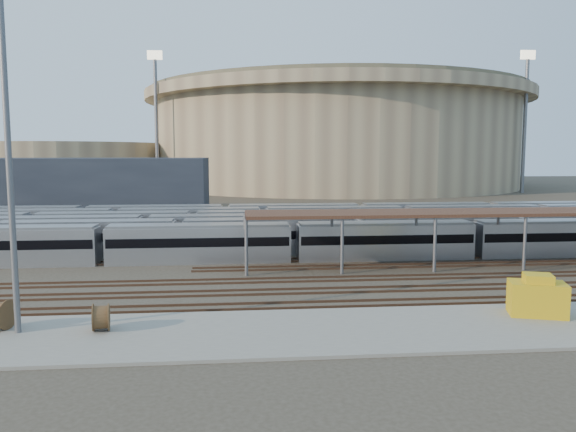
# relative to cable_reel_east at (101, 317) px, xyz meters

# --- Properties ---
(ground) EXTENTS (420.00, 420.00, 0.00)m
(ground) POSITION_rel_cable_reel_east_xyz_m (17.03, 14.02, -1.02)
(ground) COLOR #383026
(ground) RESTS_ON ground
(apron) EXTENTS (50.00, 9.00, 0.20)m
(apron) POSITION_rel_cable_reel_east_xyz_m (12.03, -0.98, -0.92)
(apron) COLOR gray
(apron) RESTS_ON ground
(subway_trains) EXTENTS (125.83, 23.90, 3.60)m
(subway_trains) POSITION_rel_cable_reel_east_xyz_m (18.45, 32.52, 0.78)
(subway_trains) COLOR #B8B7BD
(subway_trains) RESTS_ON ground
(inspection_shed) EXTENTS (60.30, 6.00, 5.30)m
(inspection_shed) POSITION_rel_cable_reel_east_xyz_m (39.03, 18.02, 3.97)
(inspection_shed) COLOR slate
(inspection_shed) RESTS_ON ground
(empty_tracks) EXTENTS (170.00, 9.62, 0.18)m
(empty_tracks) POSITION_rel_cable_reel_east_xyz_m (17.03, 9.02, -0.93)
(empty_tracks) COLOR #4C3323
(empty_tracks) RESTS_ON ground
(stadium) EXTENTS (124.00, 124.00, 32.50)m
(stadium) POSITION_rel_cable_reel_east_xyz_m (42.03, 154.02, 15.45)
(stadium) COLOR #9A8A68
(stadium) RESTS_ON ground
(secondary_arena) EXTENTS (56.00, 56.00, 14.00)m
(secondary_arena) POSITION_rel_cable_reel_east_xyz_m (-42.97, 144.02, 5.98)
(secondary_arena) COLOR #9A8A68
(secondary_arena) RESTS_ON ground
(service_building) EXTENTS (42.00, 20.00, 10.00)m
(service_building) POSITION_rel_cable_reel_east_xyz_m (-17.97, 69.02, 3.98)
(service_building) COLOR #1E232D
(service_building) RESTS_ON ground
(floodlight_0) EXTENTS (4.00, 1.00, 38.40)m
(floodlight_0) POSITION_rel_cable_reel_east_xyz_m (-12.97, 124.02, 19.63)
(floodlight_0) COLOR slate
(floodlight_0) RESTS_ON ground
(floodlight_2) EXTENTS (4.00, 1.00, 38.40)m
(floodlight_2) POSITION_rel_cable_reel_east_xyz_m (87.03, 114.02, 19.63)
(floodlight_2) COLOR slate
(floodlight_2) RESTS_ON ground
(floodlight_3) EXTENTS (4.00, 1.00, 38.40)m
(floodlight_3) POSITION_rel_cable_reel_east_xyz_m (7.03, 174.02, 19.63)
(floodlight_3) COLOR slate
(floodlight_3) RESTS_ON ground
(cable_reel_east) EXTENTS (1.15, 1.76, 1.64)m
(cable_reel_east) POSITION_rel_cable_reel_east_xyz_m (0.00, 0.00, 0.00)
(cable_reel_east) COLOR brown
(cable_reel_east) RESTS_ON apron
(yard_light_pole) EXTENTS (0.81, 0.36, 19.87)m
(yard_light_pole) POSITION_rel_cable_reel_east_xyz_m (-4.85, 0.12, 9.20)
(yard_light_pole) COLOR slate
(yard_light_pole) RESTS_ON apron
(yellow_equipment) EXTENTS (4.00, 3.14, 2.19)m
(yellow_equipment) POSITION_rel_cable_reel_east_xyz_m (27.78, 0.66, 0.27)
(yellow_equipment) COLOR gold
(yellow_equipment) RESTS_ON apron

